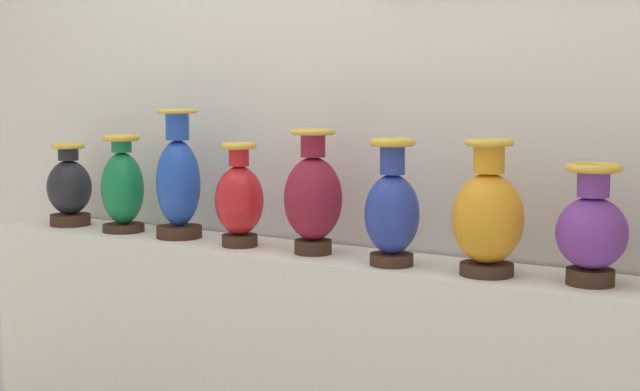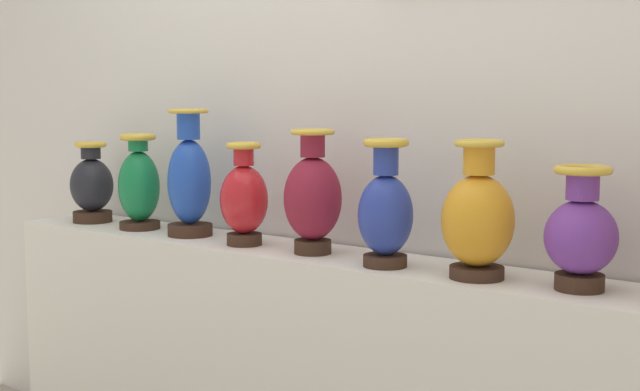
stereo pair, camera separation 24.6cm
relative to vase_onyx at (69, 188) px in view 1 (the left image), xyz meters
The scene contains 9 objects.
back_wall 1.20m from the vase_onyx, 11.71° to the left, with size 4.14×0.14×2.84m.
vase_onyx is the anchor object (origin of this frame).
vase_emerald 0.28m from the vase_onyx, ahead, with size 0.15×0.15×0.34m.
vase_sapphire 0.53m from the vase_onyx, ahead, with size 0.15×0.15×0.43m.
vase_crimson 0.81m from the vase_onyx, ahead, with size 0.15×0.15×0.33m.
vase_burgundy 1.08m from the vase_onyx, ahead, with size 0.18×0.18×0.38m.
vase_cobalt 1.36m from the vase_onyx, ahead, with size 0.15×0.15×0.36m.
vase_amber 1.63m from the vase_onyx, ahead, with size 0.19×0.19×0.36m.
vase_violet 1.90m from the vase_onyx, ahead, with size 0.18×0.18×0.31m.
Camera 1 is at (1.36, -2.15, 1.35)m, focal length 47.87 mm.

